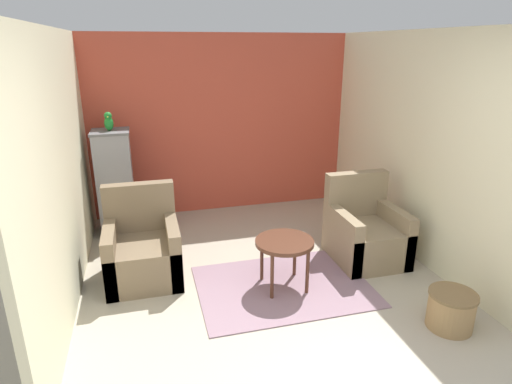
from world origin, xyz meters
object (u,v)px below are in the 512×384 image
at_px(coffee_table, 284,246).
at_px(birdcage, 115,182).
at_px(wicker_basket, 451,309).
at_px(parrot, 109,122).
at_px(armchair_left, 143,251).
at_px(potted_plant, 156,205).
at_px(armchair_right, 365,234).

relative_size(coffee_table, birdcage, 0.43).
distance_m(coffee_table, wicker_basket, 1.58).
relative_size(parrot, wicker_basket, 0.58).
height_order(armchair_left, potted_plant, armchair_left).
distance_m(coffee_table, potted_plant, 2.19).
distance_m(coffee_table, armchair_left, 1.49).
relative_size(armchair_right, parrot, 4.06).
relative_size(armchair_right, birdcage, 0.71).
relative_size(armchair_left, parrot, 4.06).
distance_m(parrot, potted_plant, 1.22).
bearing_deg(coffee_table, birdcage, 130.99).
relative_size(potted_plant, wicker_basket, 1.56).
height_order(coffee_table, armchair_left, armchair_left).
bearing_deg(parrot, wicker_basket, -45.57).
bearing_deg(coffee_table, potted_plant, 122.27).
xyz_separation_m(coffee_table, armchair_right, (1.09, 0.35, -0.16)).
xyz_separation_m(armchair_right, wicker_basket, (0.10, -1.35, -0.12)).
height_order(potted_plant, wicker_basket, potted_plant).
distance_m(coffee_table, parrot, 2.70).
relative_size(coffee_table, parrot, 2.48).
xyz_separation_m(armchair_left, wicker_basket, (2.55, -1.57, -0.12)).
height_order(armchair_right, wicker_basket, armchair_right).
xyz_separation_m(armchair_left, parrot, (-0.29, 1.32, 1.15)).
xyz_separation_m(coffee_table, parrot, (-1.65, 1.90, 0.99)).
distance_m(potted_plant, wicker_basket, 3.70).
relative_size(coffee_table, armchair_left, 0.61).
distance_m(coffee_table, armchair_right, 1.16).
height_order(coffee_table, parrot, parrot).
bearing_deg(wicker_basket, parrot, 134.43).
xyz_separation_m(parrot, wicker_basket, (2.84, -2.90, -1.27)).
distance_m(armchair_left, wicker_basket, 3.00).
xyz_separation_m(coffee_table, birdcage, (-1.65, 1.90, 0.21)).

